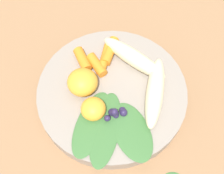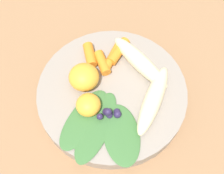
# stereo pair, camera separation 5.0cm
# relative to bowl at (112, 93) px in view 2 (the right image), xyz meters

# --- Properties ---
(ground_plane) EXTENTS (2.40, 2.40, 0.00)m
(ground_plane) POSITION_rel_bowl_xyz_m (0.00, 0.00, -0.01)
(ground_plane) COLOR #99704C
(bowl) EXTENTS (0.26, 0.26, 0.03)m
(bowl) POSITION_rel_bowl_xyz_m (0.00, 0.00, 0.00)
(bowl) COLOR gray
(bowl) RESTS_ON ground_plane
(banana_peeled_left) EXTENTS (0.13, 0.09, 0.03)m
(banana_peeled_left) POSITION_rel_bowl_xyz_m (0.04, -0.06, 0.03)
(banana_peeled_left) COLOR beige
(banana_peeled_left) RESTS_ON bowl
(banana_peeled_right) EXTENTS (0.13, 0.10, 0.03)m
(banana_peeled_right) POSITION_rel_bowl_xyz_m (-0.04, -0.06, 0.03)
(banana_peeled_right) COLOR beige
(banana_peeled_right) RESTS_ON bowl
(orange_segment_near) EXTENTS (0.04, 0.04, 0.03)m
(orange_segment_near) POSITION_rel_bowl_xyz_m (-0.03, 0.04, 0.03)
(orange_segment_near) COLOR #F4A833
(orange_segment_near) RESTS_ON bowl
(orange_segment_far) EXTENTS (0.05, 0.05, 0.04)m
(orange_segment_far) POSITION_rel_bowl_xyz_m (0.02, 0.04, 0.03)
(orange_segment_far) COLOR #F4A833
(orange_segment_far) RESTS_ON bowl
(carrot_front) EXTENTS (0.05, 0.05, 0.02)m
(carrot_front) POSITION_rel_bowl_xyz_m (0.07, -0.03, 0.02)
(carrot_front) COLOR orange
(carrot_front) RESTS_ON bowl
(carrot_mid_left) EXTENTS (0.06, 0.05, 0.02)m
(carrot_mid_left) POSITION_rel_bowl_xyz_m (0.06, -0.01, 0.02)
(carrot_mid_left) COLOR orange
(carrot_mid_left) RESTS_ON bowl
(carrot_mid_right) EXTENTS (0.05, 0.02, 0.02)m
(carrot_mid_right) POSITION_rel_bowl_xyz_m (0.05, 0.01, 0.02)
(carrot_mid_right) COLOR orange
(carrot_mid_right) RESTS_ON bowl
(carrot_rear) EXTENTS (0.05, 0.02, 0.02)m
(carrot_rear) POSITION_rel_bowl_xyz_m (0.07, 0.03, 0.02)
(carrot_rear) COLOR orange
(carrot_rear) RESTS_ON bowl
(blueberry_pile) EXTENTS (0.02, 0.05, 0.02)m
(blueberry_pile) POSITION_rel_bowl_xyz_m (-0.05, 0.01, 0.02)
(blueberry_pile) COLOR #2D234C
(blueberry_pile) RESTS_ON bowl
(coconut_shred_patch) EXTENTS (0.05, 0.05, 0.00)m
(coconut_shred_patch) POSITION_rel_bowl_xyz_m (-0.04, 0.04, 0.02)
(coconut_shred_patch) COLOR white
(coconut_shred_patch) RESTS_ON bowl
(kale_leaf_left) EXTENTS (0.12, 0.12, 0.00)m
(kale_leaf_left) POSITION_rel_bowl_xyz_m (-0.05, 0.05, 0.02)
(kale_leaf_left) COLOR #3D7038
(kale_leaf_left) RESTS_ON bowl
(kale_leaf_right) EXTENTS (0.14, 0.11, 0.00)m
(kale_leaf_right) POSITION_rel_bowl_xyz_m (-0.06, 0.04, 0.02)
(kale_leaf_right) COLOR #3D7038
(kale_leaf_right) RESTS_ON bowl
(kale_leaf_rear) EXTENTS (0.11, 0.06, 0.00)m
(kale_leaf_rear) POSITION_rel_bowl_xyz_m (-0.08, 0.00, 0.02)
(kale_leaf_rear) COLOR #3D7038
(kale_leaf_rear) RESTS_ON bowl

